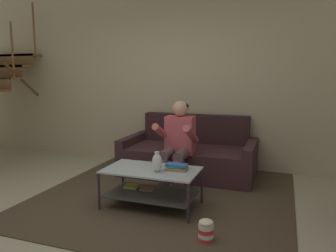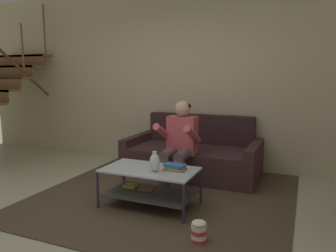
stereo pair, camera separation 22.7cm
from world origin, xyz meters
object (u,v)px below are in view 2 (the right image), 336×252
(coffee_table, at_px, (149,181))
(book_stack, at_px, (175,167))
(popcorn_tub, at_px, (199,231))
(vase, at_px, (155,162))
(couch, at_px, (193,156))
(person_seated_center, at_px, (179,140))

(coffee_table, height_order, book_stack, book_stack)
(popcorn_tub, bearing_deg, book_stack, 127.48)
(vase, xyz_separation_m, book_stack, (0.18, 0.14, -0.07))
(coffee_table, distance_m, book_stack, 0.34)
(couch, bearing_deg, person_seated_center, -90.00)
(couch, height_order, vase, couch)
(person_seated_center, relative_size, book_stack, 4.50)
(vase, relative_size, book_stack, 0.88)
(vase, bearing_deg, book_stack, 38.40)
(book_stack, bearing_deg, coffee_table, -166.53)
(couch, relative_size, vase, 8.64)
(person_seated_center, distance_m, book_stack, 0.76)
(popcorn_tub, bearing_deg, vase, 143.70)
(coffee_table, xyz_separation_m, book_stack, (0.28, 0.07, 0.18))
(coffee_table, bearing_deg, vase, -35.36)
(book_stack, bearing_deg, person_seated_center, 107.44)
(couch, distance_m, vase, 1.46)
(couch, height_order, coffee_table, couch)
(vase, relative_size, popcorn_tub, 1.10)
(person_seated_center, bearing_deg, popcorn_tub, -62.23)
(couch, relative_size, popcorn_tub, 9.47)
(person_seated_center, bearing_deg, coffee_table, -94.48)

